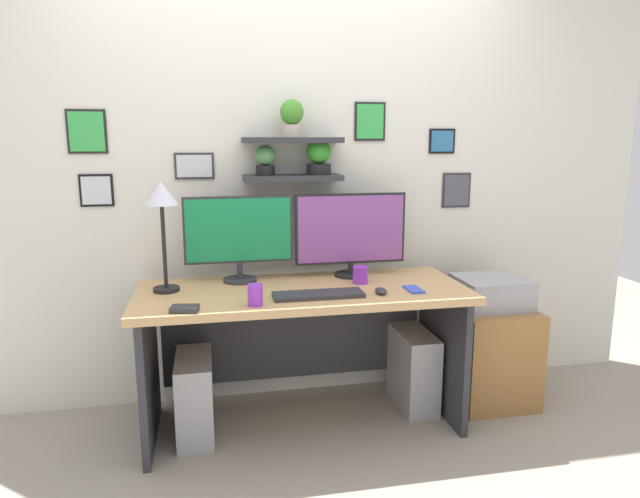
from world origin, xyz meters
The scene contains 16 objects.
ground_plane centered at (0.00, 0.00, 0.00)m, with size 8.00×8.00×0.00m, color gray.
back_wall_assembly centered at (0.00, 0.44, 1.35)m, with size 4.40×0.24×2.70m.
desk centered at (0.00, 0.06, 0.54)m, with size 1.68×0.68×0.75m.
monitor_left centered at (-0.31, 0.22, 1.00)m, with size 0.57×0.18×0.46m.
monitor_right centered at (0.31, 0.22, 1.00)m, with size 0.62×0.18×0.46m.
keyboard centered at (0.05, -0.16, 0.76)m, with size 0.44×0.14×0.02m, color #2D2D33.
computer_mouse centered at (0.36, -0.18, 0.77)m, with size 0.06×0.09×0.03m, color #2D2D33.
desk_lamp centered at (-0.68, 0.08, 1.18)m, with size 0.16×0.16×0.55m.
cell_phone centered at (0.54, -0.15, 0.76)m, with size 0.07×0.14×0.01m, color blue.
coffee_mug centered at (0.32, 0.05, 0.80)m, with size 0.08×0.08×0.09m, color purple.
pen_cup centered at (-0.26, -0.25, 0.80)m, with size 0.07×0.07×0.10m, color purple.
scissors_tray centered at (-0.58, -0.28, 0.76)m, with size 0.12×0.08×0.02m, color #2D2D33.
drawer_cabinet centered at (1.10, 0.09, 0.28)m, with size 0.44×0.50×0.56m, color #9E6B38.
printer centered at (1.10, 0.09, 0.64)m, with size 0.38×0.34×0.17m, color #9E9EA3.
computer_tower_left centered at (-0.56, 0.00, 0.21)m, with size 0.18×0.40×0.42m, color #99999E.
computer_tower_right centered at (0.65, 0.09, 0.22)m, with size 0.18×0.40×0.44m, color #99999E.
Camera 1 is at (-0.45, -2.71, 1.50)m, focal length 31.23 mm.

